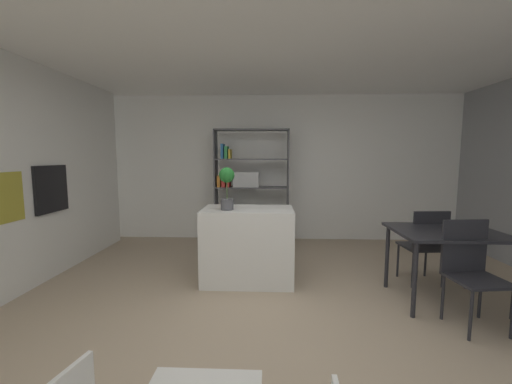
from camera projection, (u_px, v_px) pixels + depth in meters
ground_plane at (270, 321)px, 2.98m from camera, size 9.56×9.56×0.00m
ceiling_slab at (271, 22)px, 2.68m from camera, size 6.95×6.18×0.06m
back_partition at (270, 168)px, 5.88m from camera, size 6.95×0.06×2.65m
built_in_oven at (52, 189)px, 3.97m from camera, size 0.06×0.57×0.59m
kitchen_island at (248, 245)px, 3.90m from camera, size 1.10×0.66×0.91m
potted_plant_on_island at (227, 185)px, 3.72m from camera, size 0.18×0.18×0.51m
open_bookshelf at (245, 188)px, 5.56m from camera, size 1.29×0.34×2.01m
dining_table at (447, 239)px, 3.31m from camera, size 1.05×0.83×0.77m
dining_chair_far at (426, 241)px, 3.76m from camera, size 0.46×0.45×0.92m
dining_chair_near at (471, 264)px, 2.89m from camera, size 0.48×0.46×0.96m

